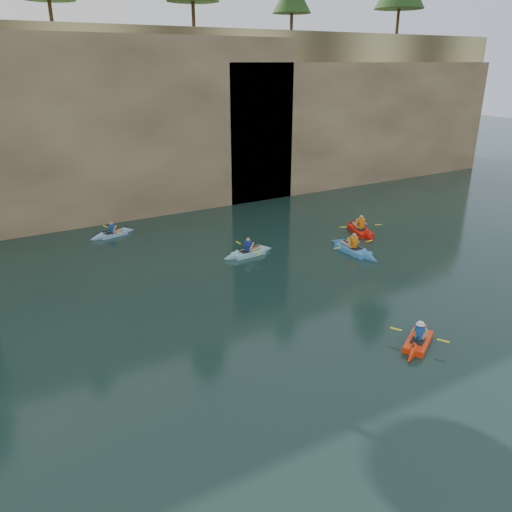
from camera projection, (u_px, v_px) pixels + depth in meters
ground at (306, 426)px, 13.90m from camera, size 160.00×160.00×0.00m
cliff at (64, 114)px, 35.80m from camera, size 70.00×16.00×12.00m
cliff_slab_center at (122, 127)px, 30.91m from camera, size 24.00×2.40×11.40m
cliff_slab_east at (365, 122)px, 40.64m from camera, size 26.00×2.40×9.84m
sea_cave_center at (30, 207)px, 29.05m from camera, size 3.50×1.00×3.20m
sea_cave_east at (240, 171)px, 35.42m from camera, size 5.00×1.00×4.50m
main_kayaker at (418, 341)px, 17.86m from camera, size 2.96×2.10×1.12m
kayaker_ltblue_near at (248, 252)px, 26.14m from camera, size 3.05×2.35×1.19m
kayaker_red_far at (360, 230)px, 29.52m from camera, size 2.52×3.73×1.35m
kayaker_ltblue_mid at (113, 234)px, 29.03m from camera, size 2.88×2.10×1.06m
kayaker_blue_east at (353, 249)px, 26.53m from camera, size 2.59×3.73×1.33m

